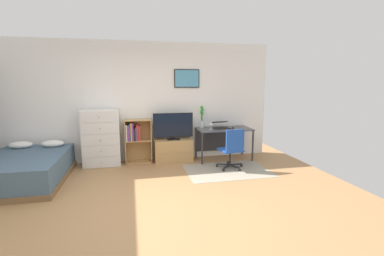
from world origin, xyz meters
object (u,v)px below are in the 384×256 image
desk (223,133)px  laptop (220,125)px  wine_glass (211,124)px  dresser (101,138)px  office_chair (232,148)px  computer_mouse (233,128)px  bamboo_vase (202,117)px  bed (25,169)px  bookshelf (136,137)px  television (173,126)px  tv_stand (173,150)px

desk → laptop: bearing=-160.3°
laptop → wine_glass: 0.30m
dresser → office_chair: dresser is taller
laptop → computer_mouse: bearing=-28.6°
laptop → dresser: bearing=174.8°
office_chair → bamboo_vase: bamboo_vase is taller
bed → bookshelf: size_ratio=2.00×
bamboo_vase → wine_glass: bamboo_vase is taller
television → desk: 1.19m
dresser → tv_stand: 1.61m
computer_mouse → television: bearing=173.1°
bookshelf → office_chair: bearing=-25.9°
computer_mouse → bamboo_vase: size_ratio=0.20×
dresser → bookshelf: size_ratio=1.25×
television → desk: (1.18, -0.02, -0.20)m
bookshelf → desk: bookshelf is taller
television → tv_stand: bearing=90.0°
computer_mouse → desk: bearing=143.4°
bed → bookshelf: bookshelf is taller
computer_mouse → bookshelf: bearing=173.8°
desk → office_chair: 0.87m
bed → tv_stand: (2.83, 0.78, 0.00)m
tv_stand → television: television is taller
bamboo_vase → computer_mouse: bearing=-24.6°
bed → wine_glass: 3.77m
computer_mouse → bamboo_vase: bamboo_vase is taller
dresser → laptop: bearing=-1.1°
desk → bed: bearing=-169.6°
tv_stand → wine_glass: size_ratio=4.81×
bookshelf → wine_glass: 1.72m
tv_stand → laptop: 1.24m
office_chair → computer_mouse: 0.81m
wine_glass → office_chair: bearing=-69.6°
television → computer_mouse: size_ratio=8.68×
bed → television: (2.83, 0.75, 0.56)m
desk → wine_glass: size_ratio=6.99×
dresser → office_chair: bearing=-18.2°
desk → computer_mouse: computer_mouse is taller
television → bamboo_vase: (0.71, 0.14, 0.17)m
laptop → computer_mouse: 0.30m
office_chair → bamboo_vase: size_ratio=1.69×
bamboo_vase → television: bearing=-168.8°
bamboo_vase → desk: bearing=-18.7°
bookshelf → computer_mouse: bookshelf is taller
office_chair → wine_glass: size_ratio=4.78×
office_chair → dresser: bearing=155.3°
bed → bamboo_vase: 3.72m
office_chair → desk: bearing=78.1°
office_chair → bamboo_vase: (-0.39, 1.01, 0.52)m
tv_stand → desk: bearing=-2.0°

